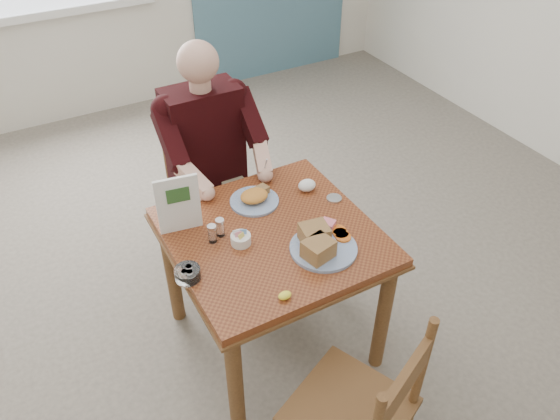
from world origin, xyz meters
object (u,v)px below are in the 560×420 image
chair_far (208,190)px  diner (210,148)px  far_plate (255,198)px  table (272,250)px  chair_near (360,415)px  near_plate (320,243)px

chair_far → diner: bearing=-90.0°
diner → far_plate: size_ratio=4.71×
chair_far → table: bearing=-90.0°
chair_far → chair_near: same height
table → chair_far: (0.00, 0.80, -0.16)m
chair_near → near_plate: (0.19, 0.61, 0.31)m
table → chair_near: 0.83m
table → diner: size_ratio=0.66×
table → far_plate: 0.28m
near_plate → far_plate: size_ratio=1.10×
chair_near → diner: 1.56m
chair_near → diner: size_ratio=0.69×
far_plate → chair_near: bearing=-95.2°
table → near_plate: size_ratio=2.84×
table → near_plate: near_plate is taller
chair_near → diner: (0.06, 1.52, 0.33)m
chair_far → chair_near: size_ratio=1.00×
table → chair_far: chair_far is taller
near_plate → chair_far: bearing=97.4°
chair_near → table: bearing=85.7°
table → chair_near: bearing=-94.3°
far_plate → table: bearing=-98.3°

